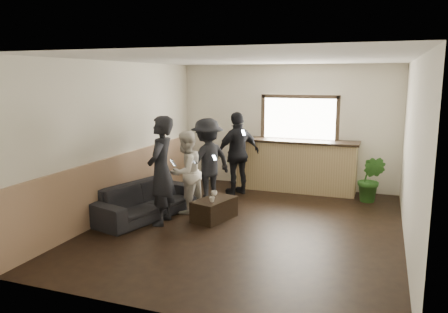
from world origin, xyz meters
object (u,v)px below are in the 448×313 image
at_px(cup_b, 212,199).
at_px(person_c, 207,161).
at_px(sofa, 146,200).
at_px(person_b, 186,172).
at_px(bar_counter, 296,162).
at_px(coffee_table, 214,209).
at_px(cup_a, 214,193).
at_px(potted_plant, 371,179).
at_px(person_a, 161,171).
at_px(person_d, 238,154).

height_order(cup_b, person_c, person_c).
relative_size(sofa, person_b, 1.36).
distance_m(bar_counter, person_c, 2.20).
relative_size(coffee_table, cup_a, 7.30).
height_order(bar_counter, person_c, bar_counter).
relative_size(sofa, cup_a, 18.27).
distance_m(sofa, potted_plant, 4.49).
bearing_deg(bar_counter, person_a, -119.72).
relative_size(coffee_table, person_a, 0.45).
relative_size(bar_counter, person_d, 1.51).
xyz_separation_m(cup_a, person_a, (-0.69, -0.72, 0.52)).
distance_m(cup_a, cup_b, 0.41).
xyz_separation_m(sofa, person_b, (0.57, 0.49, 0.46)).
distance_m(bar_counter, coffee_table, 2.77).
bearing_deg(person_b, sofa, -33.52).
distance_m(coffee_table, person_d, 1.93).
distance_m(potted_plant, person_d, 2.79).
relative_size(cup_b, person_b, 0.06).
xyz_separation_m(sofa, person_c, (0.71, 1.20, 0.55)).
height_order(coffee_table, potted_plant, potted_plant).
bearing_deg(person_d, cup_b, 45.44).
height_order(sofa, coffee_table, sofa).
height_order(coffee_table, person_d, person_d).
distance_m(coffee_table, person_b, 0.91).
distance_m(cup_b, potted_plant, 3.43).
bearing_deg(sofa, bar_counter, -22.36).
bearing_deg(person_b, person_a, 6.55).
height_order(bar_counter, cup_b, bar_counter).
relative_size(potted_plant, person_a, 0.51).
bearing_deg(coffee_table, person_d, 94.85).
distance_m(cup_a, potted_plant, 3.28).
bearing_deg(sofa, cup_b, -70.36).
distance_m(person_a, person_b, 0.76).
xyz_separation_m(coffee_table, person_c, (-0.52, 0.94, 0.67)).
bearing_deg(cup_a, person_a, -133.74).
distance_m(cup_b, person_c, 1.32).
height_order(cup_b, potted_plant, potted_plant).
height_order(sofa, person_c, person_c).
height_order(person_a, person_b, person_a).
height_order(sofa, person_a, person_a).
xyz_separation_m(bar_counter, cup_a, (-1.05, -2.34, -0.22)).
relative_size(bar_counter, sofa, 1.28).
bearing_deg(person_b, bar_counter, 160.92).
xyz_separation_m(bar_counter, sofa, (-2.19, -2.82, -0.33)).
relative_size(cup_b, potted_plant, 0.10).
height_order(person_c, person_d, person_d).
bearing_deg(person_a, coffee_table, 114.60).
bearing_deg(person_b, person_d, 178.01).
height_order(sofa, cup_a, sofa).
distance_m(cup_a, person_c, 0.95).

